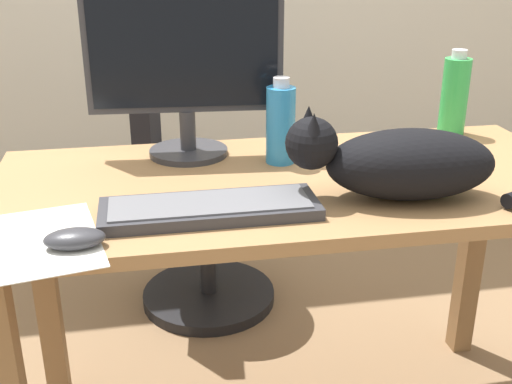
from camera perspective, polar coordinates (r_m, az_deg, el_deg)
name	(u,v)px	position (r m, az deg, el deg)	size (l,w,h in m)	color
desk	(294,223)	(1.52, 3.44, -2.81)	(1.39, 0.65, 0.74)	#9E7247
office_chair	(191,206)	(2.23, -5.81, -1.25)	(0.48, 0.48, 0.90)	black
monitor	(185,67)	(1.59, -6.37, 11.11)	(0.48, 0.20, 0.41)	#333338
keyboard	(210,208)	(1.28, -4.15, -1.46)	(0.44, 0.15, 0.03)	#333338
cat	(400,162)	(1.37, 12.77, 2.66)	(0.61, 0.23, 0.20)	black
computer_mouse	(75,239)	(1.19, -15.94, -4.04)	(0.11, 0.06, 0.04)	#333338
paper_sheet	(39,241)	(1.24, -18.86, -4.16)	(0.21, 0.30, 0.00)	white
water_bottle	(281,124)	(1.55, 2.22, 6.12)	(0.07, 0.07, 0.21)	#2D8CD1
spray_bottle	(454,95)	(1.87, 17.36, 8.26)	(0.07, 0.07, 0.24)	green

